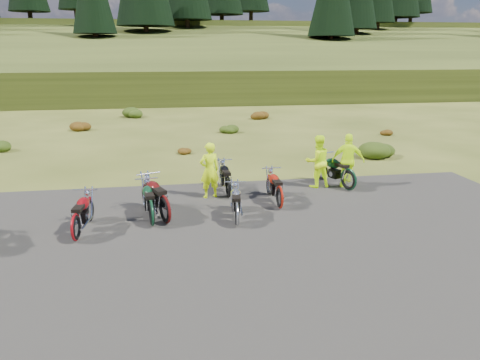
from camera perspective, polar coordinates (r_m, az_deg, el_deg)
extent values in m
plane|color=#3E4717|center=(13.30, -3.39, -5.23)|extent=(300.00, 300.00, 0.00)
cube|color=black|center=(11.47, -2.31, -8.75)|extent=(20.00, 12.00, 0.04)
cube|color=#313C14|center=(122.46, -9.03, 13.26)|extent=(300.00, 90.00, 9.17)
cylinder|color=black|center=(83.86, -24.18, 17.61)|extent=(0.70, 0.70, 2.20)
cylinder|color=black|center=(88.61, -19.31, 18.42)|extent=(0.70, 0.70, 2.20)
cylinder|color=black|center=(62.85, -17.13, 15.87)|extent=(0.70, 0.70, 2.20)
cylinder|color=black|center=(68.42, -11.35, 17.18)|extent=(0.70, 0.70, 2.20)
cylinder|color=black|center=(74.56, -6.42, 18.14)|extent=(0.70, 0.70, 2.20)
cylinder|color=black|center=(81.14, -2.23, 18.86)|extent=(0.70, 0.70, 2.20)
cylinder|color=black|center=(88.06, 1.35, 19.27)|extent=(0.70, 0.70, 2.20)
cylinder|color=black|center=(65.28, 10.98, 16.05)|extent=(0.70, 0.70, 2.20)
cylinder|color=black|center=(73.07, 13.97, 16.76)|extent=(0.70, 0.70, 2.20)
cylinder|color=black|center=(81.03, 16.39, 17.29)|extent=(0.70, 0.70, 2.20)
cylinder|color=black|center=(89.09, 18.39, 17.71)|extent=(0.70, 0.70, 2.20)
cylinder|color=black|center=(97.25, 20.06, 18.04)|extent=(0.70, 0.70, 2.20)
ellipsoid|color=#5F260B|center=(29.71, -18.99, 6.39)|extent=(1.30, 1.30, 0.77)
ellipsoid|color=#23380E|center=(34.59, -12.84, 8.18)|extent=(1.56, 1.56, 0.92)
ellipsoid|color=#5F260B|center=(22.05, -6.99, 3.75)|extent=(0.77, 0.77, 0.45)
ellipsoid|color=#23380E|center=(27.49, -1.42, 6.38)|extent=(1.03, 1.03, 0.61)
ellipsoid|color=#5F260B|center=(33.13, 2.30, 8.10)|extent=(1.30, 1.30, 0.77)
ellipsoid|color=#23380E|center=(22.10, 16.46, 3.86)|extent=(1.56, 1.56, 0.92)
ellipsoid|color=#5F260B|center=(28.08, 17.17, 5.73)|extent=(0.77, 0.77, 0.45)
imported|color=#D1FA0D|center=(15.21, -3.74, 1.08)|extent=(0.77, 0.61, 1.83)
imported|color=#D1FA0D|center=(16.59, 9.42, 2.16)|extent=(0.98, 0.81, 1.85)
imported|color=#D1FA0D|center=(16.78, 13.04, 2.22)|extent=(1.21, 0.81, 1.90)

